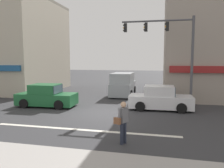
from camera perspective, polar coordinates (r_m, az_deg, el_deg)
ground_plane at (r=13.77m, az=-2.56°, el=-7.49°), size 120.00×120.00×0.00m
lane_marking_stripe at (r=10.55m, az=-7.66°, el=-11.78°), size 9.00×0.24×0.01m
building_left_block at (r=27.19m, az=-26.47°, el=8.77°), size 11.48×9.78×9.60m
utility_pole_near_left at (r=21.41m, az=-23.13°, el=6.93°), size 1.40×0.22×7.15m
traffic_light_mast at (r=15.67m, az=15.54°, el=9.79°), size 4.89×0.29×6.20m
sedan_crossing_rightbound at (r=14.86m, az=12.48°, el=-3.82°), size 4.13×1.93×1.58m
van_crossing_leftbound at (r=20.35m, az=2.86°, el=-0.19°), size 2.08×4.62×2.11m
sedan_approaching_near at (r=16.16m, az=-16.70°, el=-3.14°), size 4.15×1.98×1.58m
pedestrian_foreground_with_bag at (r=8.55m, az=2.86°, el=-9.40°), size 0.52×0.64×1.67m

